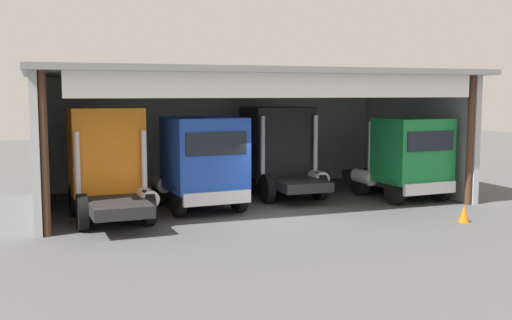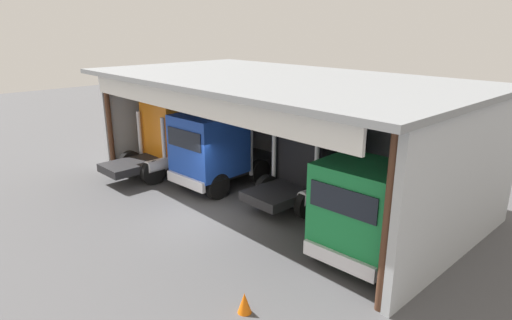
# 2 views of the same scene
# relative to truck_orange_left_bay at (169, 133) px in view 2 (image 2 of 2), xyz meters

# --- Properties ---
(ground_plane) EXTENTS (80.00, 80.00, 0.00)m
(ground_plane) POSITION_rel_truck_orange_left_bay_xyz_m (5.53, -2.22, -1.93)
(ground_plane) COLOR #4C4C4F
(ground_plane) RESTS_ON ground
(workshop_shed) EXTENTS (16.22, 9.07, 5.05)m
(workshop_shed) POSITION_rel_truck_orange_left_bay_xyz_m (5.53, 2.70, 1.62)
(workshop_shed) COLOR #ADB2B7
(workshop_shed) RESTS_ON ground
(truck_orange_left_bay) EXTENTS (2.61, 5.01, 3.72)m
(truck_orange_left_bay) POSITION_rel_truck_orange_left_bay_xyz_m (0.00, 0.00, 0.00)
(truck_orange_left_bay) COLOR orange
(truck_orange_left_bay) RESTS_ON ground
(truck_blue_center_bay) EXTENTS (2.89, 5.42, 3.37)m
(truck_blue_center_bay) POSITION_rel_truck_orange_left_bay_xyz_m (3.28, 0.25, -0.14)
(truck_blue_center_bay) COLOR #1E47B7
(truck_blue_center_bay) RESTS_ON ground
(truck_black_center_right_bay) EXTENTS (2.67, 4.80, 3.63)m
(truck_black_center_right_bay) POSITION_rel_truck_orange_left_bay_xyz_m (7.17, 2.32, -0.01)
(truck_black_center_right_bay) COLOR black
(truck_black_center_right_bay) RESTS_ON ground
(truck_green_right_bay) EXTENTS (2.80, 4.95, 3.24)m
(truck_green_right_bay) POSITION_rel_truck_orange_left_bay_xyz_m (11.46, -0.36, -0.25)
(truck_green_right_bay) COLOR #197F3D
(truck_green_right_bay) RESTS_ON ground
(oil_drum) EXTENTS (0.58, 0.58, 0.90)m
(oil_drum) POSITION_rel_truck_orange_left_bay_xyz_m (9.36, 4.97, -1.48)
(oil_drum) COLOR gold
(oil_drum) RESTS_ON ground
(tool_cart) EXTENTS (0.90, 0.60, 1.00)m
(tool_cart) POSITION_rel_truck_orange_left_bay_xyz_m (9.09, 4.60, -1.43)
(tool_cart) COLOR #1E59A5
(tool_cart) RESTS_ON ground
(traffic_cone) EXTENTS (0.36, 0.36, 0.56)m
(traffic_cone) POSITION_rel_truck_orange_left_bay_xyz_m (10.83, -4.67, -1.65)
(traffic_cone) COLOR orange
(traffic_cone) RESTS_ON ground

